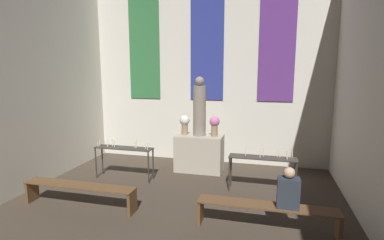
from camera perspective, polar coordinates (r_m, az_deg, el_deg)
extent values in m
cube|color=silver|center=(8.93, 2.96, 10.74)|extent=(7.19, 0.12, 5.88)
cube|color=#33723F|center=(9.48, -9.09, 14.12)|extent=(0.97, 0.03, 3.29)
cube|color=navy|center=(8.89, 2.89, 14.54)|extent=(0.97, 0.03, 3.29)
cube|color=#60337F|center=(8.71, 15.95, 14.31)|extent=(0.97, 0.03, 3.29)
cube|color=#ADA38E|center=(8.26, 1.40, -6.31)|extent=(1.27, 0.69, 0.99)
cylinder|color=gray|center=(8.02, 1.43, 1.74)|extent=(0.34, 0.34, 1.35)
sphere|color=gray|center=(7.95, 1.46, 7.41)|extent=(0.24, 0.24, 0.24)
cylinder|color=#937A5B|center=(8.21, -1.40, -1.75)|extent=(0.17, 0.17, 0.31)
sphere|color=silver|center=(8.16, -1.40, -0.03)|extent=(0.27, 0.27, 0.27)
cylinder|color=#937A5B|center=(8.02, 4.30, -2.03)|extent=(0.17, 0.17, 0.31)
sphere|color=#C66B9E|center=(7.98, 4.32, -0.27)|extent=(0.27, 0.27, 0.27)
cube|color=#332D28|center=(7.78, -12.86, -5.21)|extent=(1.50, 0.37, 0.02)
cylinder|color=#332D28|center=(8.11, -17.83, -7.80)|extent=(0.04, 0.04, 0.79)
cylinder|color=#332D28|center=(7.46, -8.30, -8.95)|extent=(0.04, 0.04, 0.79)
cylinder|color=#332D28|center=(8.36, -16.71, -7.23)|extent=(0.04, 0.04, 0.79)
cylinder|color=#332D28|center=(7.73, -7.41, -8.27)|extent=(0.04, 0.04, 0.79)
cylinder|color=silver|center=(7.67, -10.58, -4.60)|extent=(0.02, 0.02, 0.17)
sphere|color=#F9CC4C|center=(7.65, -10.60, -3.88)|extent=(0.02, 0.02, 0.02)
cylinder|color=silver|center=(7.92, -15.78, -4.36)|extent=(0.02, 0.02, 0.17)
sphere|color=#F9CC4C|center=(7.90, -15.81, -3.66)|extent=(0.02, 0.02, 0.02)
cylinder|color=silver|center=(8.01, -17.47, -4.50)|extent=(0.02, 0.02, 0.11)
sphere|color=#F9CC4C|center=(8.00, -17.49, -4.02)|extent=(0.02, 0.02, 0.02)
cylinder|color=silver|center=(8.06, -17.17, -4.24)|extent=(0.02, 0.02, 0.16)
sphere|color=#F9CC4C|center=(8.04, -17.20, -3.61)|extent=(0.02, 0.02, 0.02)
cylinder|color=silver|center=(7.97, -14.93, -4.24)|extent=(0.02, 0.02, 0.17)
sphere|color=#F9CC4C|center=(7.95, -14.96, -3.55)|extent=(0.02, 0.02, 0.02)
cylinder|color=silver|center=(7.42, -8.46, -5.11)|extent=(0.02, 0.02, 0.15)
sphere|color=#F9CC4C|center=(7.40, -8.48, -4.45)|extent=(0.02, 0.02, 0.02)
cylinder|color=silver|center=(7.66, -10.81, -4.82)|extent=(0.02, 0.02, 0.12)
sphere|color=#F9CC4C|center=(7.64, -10.83, -4.28)|extent=(0.02, 0.02, 0.02)
cylinder|color=silver|center=(7.54, -8.86, -5.09)|extent=(0.02, 0.02, 0.10)
sphere|color=#F9CC4C|center=(7.53, -8.87, -4.64)|extent=(0.02, 0.02, 0.02)
cylinder|color=silver|center=(7.87, -14.53, -4.45)|extent=(0.02, 0.02, 0.15)
sphere|color=#F9CC4C|center=(7.85, -14.56, -3.82)|extent=(0.02, 0.02, 0.02)
cube|color=#332D28|center=(6.94, 13.31, -7.01)|extent=(1.50, 0.37, 0.02)
cylinder|color=#332D28|center=(6.97, 7.11, -10.26)|extent=(0.04, 0.04, 0.79)
cylinder|color=#332D28|center=(6.95, 19.21, -10.79)|extent=(0.04, 0.04, 0.79)
cylinder|color=#332D28|center=(7.26, 7.43, -9.46)|extent=(0.04, 0.04, 0.79)
cylinder|color=#332D28|center=(7.24, 19.02, -9.96)|extent=(0.04, 0.04, 0.79)
cylinder|color=silver|center=(6.88, 12.84, -6.48)|extent=(0.02, 0.02, 0.13)
sphere|color=#F9CC4C|center=(6.86, 12.87, -5.84)|extent=(0.02, 0.02, 0.02)
cylinder|color=silver|center=(7.00, 16.41, -6.47)|extent=(0.02, 0.02, 0.10)
sphere|color=#F9CC4C|center=(6.98, 16.44, -5.97)|extent=(0.02, 0.02, 0.02)
cylinder|color=silver|center=(7.06, 18.14, -6.12)|extent=(0.02, 0.02, 0.18)
sphere|color=#F9CC4C|center=(7.03, 18.18, -5.33)|extent=(0.02, 0.02, 0.02)
cylinder|color=silver|center=(7.03, 17.57, -6.49)|extent=(0.02, 0.02, 0.10)
sphere|color=#F9CC4C|center=(7.02, 17.59, -6.02)|extent=(0.02, 0.02, 0.02)
cylinder|color=silver|center=(7.07, 18.57, -6.20)|extent=(0.02, 0.02, 0.16)
sphere|color=#F9CC4C|center=(7.04, 18.61, -5.47)|extent=(0.02, 0.02, 0.02)
cylinder|color=silver|center=(6.98, 10.20, -6.02)|extent=(0.02, 0.02, 0.17)
sphere|color=#F9CC4C|center=(6.95, 10.22, -5.26)|extent=(0.02, 0.02, 0.02)
cylinder|color=silver|center=(7.00, 13.47, -6.10)|extent=(0.02, 0.02, 0.17)
sphere|color=#F9CC4C|center=(6.97, 13.50, -5.35)|extent=(0.02, 0.02, 0.02)
cylinder|color=silver|center=(6.91, 17.70, -6.45)|extent=(0.02, 0.02, 0.18)
sphere|color=#F9CC4C|center=(6.88, 17.74, -5.65)|extent=(0.02, 0.02, 0.02)
cylinder|color=silver|center=(7.02, 15.96, -6.28)|extent=(0.02, 0.02, 0.14)
sphere|color=#F9CC4C|center=(7.00, 15.99, -5.65)|extent=(0.02, 0.02, 0.02)
cube|color=brown|center=(6.54, -20.71, -11.54)|extent=(2.36, 0.36, 0.03)
cube|color=brown|center=(7.32, -28.16, -11.79)|extent=(0.06, 0.32, 0.45)
cube|color=brown|center=(6.07, -11.33, -15.17)|extent=(0.06, 0.32, 0.45)
cube|color=brown|center=(5.45, 13.97, -15.54)|extent=(2.36, 0.36, 0.03)
cube|color=brown|center=(5.66, 1.61, -16.89)|extent=(0.06, 0.32, 0.45)
cube|color=brown|center=(5.67, 26.18, -17.86)|extent=(0.06, 0.32, 0.45)
cube|color=#282D38|center=(5.35, 17.86, -13.05)|extent=(0.36, 0.24, 0.51)
sphere|color=tan|center=(5.23, 18.05, -9.52)|extent=(0.18, 0.18, 0.18)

